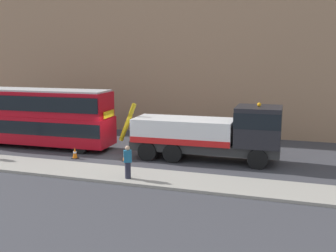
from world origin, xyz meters
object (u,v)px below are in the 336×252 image
double_decker_bus (36,115)px  traffic_cone_near_bus (75,153)px  recovery_tow_truck (212,132)px  traffic_cone_midway (125,155)px  pedestrian_bystander (128,162)px

double_decker_bus → traffic_cone_near_bus: bearing=-28.8°
double_decker_bus → traffic_cone_near_bus: double_decker_bus is taller
recovery_tow_truck → double_decker_bus: 12.51m
traffic_cone_midway → recovery_tow_truck: bearing=19.2°
double_decker_bus → traffic_cone_midway: bearing=-14.8°
traffic_cone_near_bus → traffic_cone_midway: same height
recovery_tow_truck → double_decker_bus: (-12.50, -0.02, 0.47)m
pedestrian_bystander → traffic_cone_near_bus: (-5.03, 3.21, -0.64)m
double_decker_bus → traffic_cone_midway: (7.50, -1.72, -1.89)m
pedestrian_bystander → traffic_cone_midway: size_ratio=2.38×
traffic_cone_near_bus → recovery_tow_truck: bearing=14.9°
recovery_tow_truck → traffic_cone_midway: bearing=-162.7°
traffic_cone_near_bus → traffic_cone_midway: 3.26m
recovery_tow_truck → traffic_cone_near_bus: (-8.22, -2.19, -1.42)m
pedestrian_bystander → traffic_cone_midway: 4.13m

